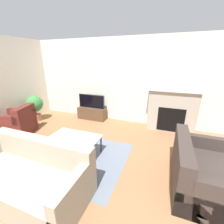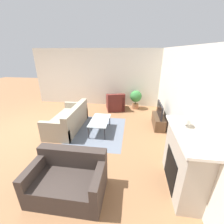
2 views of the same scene
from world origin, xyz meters
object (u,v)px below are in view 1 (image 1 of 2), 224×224
object	(u,v)px
tv	(92,101)
couch_sectional	(29,177)
couch_loveseat	(199,172)
coffee_table	(75,138)
armchair_by_window	(17,124)
potted_plant	(35,105)
mantel_clock	(167,84)

from	to	relation	value
tv	couch_sectional	distance (m)	3.24
couch_sectional	couch_loveseat	world-z (taller)	same
coffee_table	armchair_by_window	bearing A→B (deg)	172.77
armchair_by_window	couch_sectional	bearing A→B (deg)	38.87
potted_plant	mantel_clock	distance (m)	4.32
armchair_by_window	tv	bearing A→B (deg)	123.95
tv	coffee_table	bearing A→B (deg)	-72.10
armchair_by_window	potted_plant	distance (m)	1.01
couch_loveseat	coffee_table	size ratio (longest dim) A/B	1.26
couch_sectional	mantel_clock	world-z (taller)	mantel_clock
mantel_clock	potted_plant	bearing A→B (deg)	-168.16
coffee_table	potted_plant	bearing A→B (deg)	153.38
mantel_clock	armchair_by_window	bearing A→B (deg)	-154.93
tv	couch_loveseat	size ratio (longest dim) A/B	0.70
tv	mantel_clock	distance (m)	2.50
potted_plant	mantel_clock	size ratio (longest dim) A/B	3.64
coffee_table	potted_plant	xyz separation A→B (m)	(-2.40, 1.21, 0.16)
potted_plant	coffee_table	bearing A→B (deg)	-26.62
couch_sectional	coffee_table	bearing A→B (deg)	85.56
coffee_table	mantel_clock	bearing A→B (deg)	50.01
couch_loveseat	armchair_by_window	distance (m)	4.56
tv	coffee_table	size ratio (longest dim) A/B	0.87
armchair_by_window	mantel_clock	distance (m)	4.40
coffee_table	potted_plant	distance (m)	2.69
coffee_table	potted_plant	size ratio (longest dim) A/B	1.25
couch_sectional	mantel_clock	size ratio (longest dim) A/B	8.14
armchair_by_window	potted_plant	size ratio (longest dim) A/B	1.13
couch_sectional	mantel_clock	xyz separation A→B (m)	(1.83, 3.23, 1.09)
armchair_by_window	coffee_table	world-z (taller)	armchair_by_window
couch_loveseat	coffee_table	distance (m)	2.43
potted_plant	tv	bearing A→B (deg)	25.00
couch_loveseat	coffee_table	world-z (taller)	couch_loveseat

